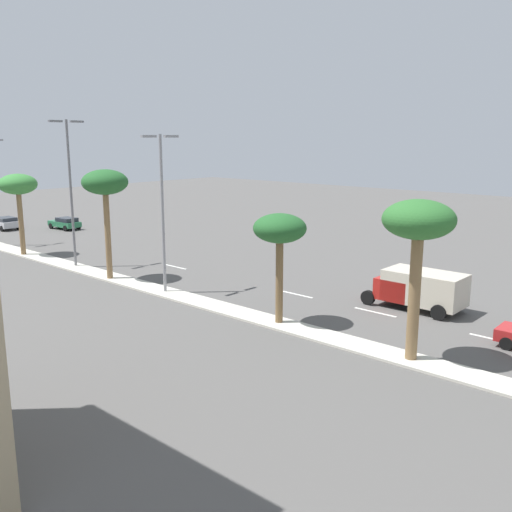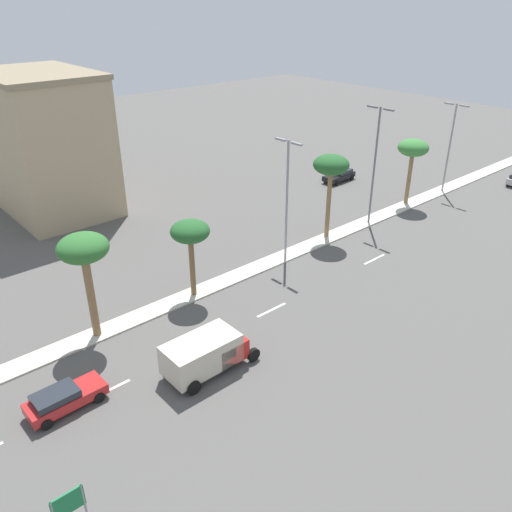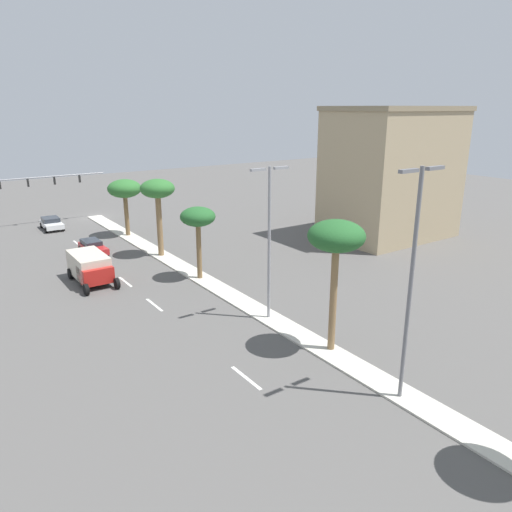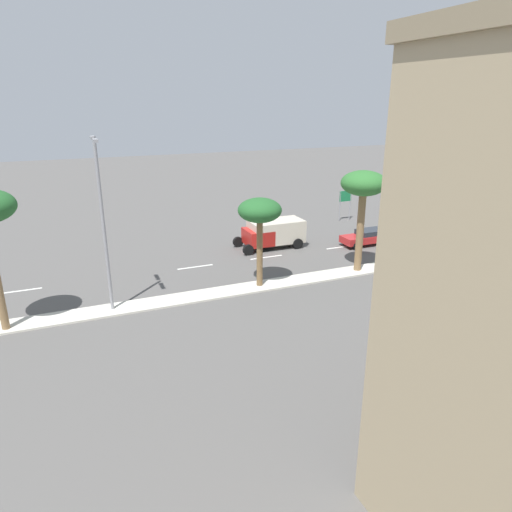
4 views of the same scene
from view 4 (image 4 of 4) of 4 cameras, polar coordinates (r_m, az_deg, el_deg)
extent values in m
plane|color=#565451|center=(30.13, -13.45, -5.94)|extent=(160.00, 160.00, 0.00)
cube|color=silver|center=(51.13, 25.37, 3.05)|extent=(0.20, 2.80, 0.01)
cube|color=silver|center=(45.44, 18.23, 2.13)|extent=(0.20, 2.80, 0.01)
cube|color=silver|center=(41.15, 10.36, 1.08)|extent=(0.20, 2.80, 0.01)
cube|color=silver|center=(37.92, 1.27, -0.15)|extent=(0.20, 2.80, 0.01)
cube|color=silver|center=(36.06, -7.48, -1.34)|extent=(0.20, 2.80, 0.01)
cube|color=silver|center=(35.26, -27.10, -3.85)|extent=(0.20, 2.80, 0.01)
cylinder|color=gray|center=(58.16, 21.96, 8.44)|extent=(0.24, 0.24, 6.30)
cylinder|color=gold|center=(58.69, 21.61, 5.66)|extent=(0.53, 0.53, 0.50)
cylinder|color=gray|center=(52.69, 28.03, 9.62)|extent=(15.17, 0.16, 0.16)
cube|color=black|center=(55.75, 24.39, 9.96)|extent=(0.20, 0.32, 0.90)
sphere|color=#19D83F|center=(55.87, 24.43, 9.66)|extent=(0.18, 0.18, 0.18)
cube|color=black|center=(53.73, 26.71, 9.36)|extent=(0.20, 0.32, 0.90)
sphere|color=#19D83F|center=(53.86, 26.75, 9.04)|extent=(0.18, 0.18, 0.18)
cylinder|color=gray|center=(50.34, 11.49, 6.15)|extent=(0.10, 0.10, 3.17)
cylinder|color=gray|center=(49.67, 10.28, 6.05)|extent=(0.10, 0.10, 3.17)
cube|color=#19723F|center=(49.79, 10.96, 7.26)|extent=(0.08, 1.39, 1.11)
cylinder|color=brown|center=(40.87, 23.61, 3.22)|extent=(0.48, 0.48, 4.64)
ellipsoid|color=#2D6B2D|center=(40.25, 24.16, 7.27)|extent=(3.67, 3.67, 2.02)
cylinder|color=olive|center=(34.81, 12.69, 2.97)|extent=(0.54, 0.54, 5.97)
ellipsoid|color=#2D6B2D|center=(34.03, 13.12, 8.73)|extent=(3.25, 3.25, 1.79)
cylinder|color=brown|center=(31.25, 0.45, 0.48)|extent=(0.42, 0.42, 4.79)
ellipsoid|color=#235B28|center=(30.46, 0.47, 5.67)|extent=(2.91, 2.91, 1.60)
cylinder|color=gray|center=(28.23, -18.24, 3.33)|extent=(0.20, 0.20, 10.30)
cube|color=gray|center=(26.50, -19.19, 13.30)|extent=(1.10, 0.24, 0.16)
cube|color=gray|center=(28.29, -19.47, 13.57)|extent=(1.10, 0.24, 0.16)
cube|color=silver|center=(51.31, 24.83, 3.87)|extent=(2.10, 4.24, 0.55)
cube|color=#262B33|center=(51.57, 25.32, 4.46)|extent=(1.85, 2.35, 0.48)
cylinder|color=black|center=(49.71, 24.36, 3.16)|extent=(0.24, 0.65, 0.64)
cylinder|color=black|center=(51.01, 22.88, 3.73)|extent=(0.24, 0.65, 0.64)
cylinder|color=black|center=(51.81, 26.66, 3.41)|extent=(0.24, 0.65, 0.64)
cylinder|color=black|center=(53.05, 25.19, 3.96)|extent=(0.24, 0.65, 0.64)
cube|color=red|center=(42.05, 13.30, 2.15)|extent=(1.81, 4.40, 0.61)
cube|color=#262B33|center=(42.23, 13.94, 2.90)|extent=(1.60, 2.43, 0.43)
cylinder|color=black|center=(40.63, 12.21, 1.19)|extent=(0.23, 0.64, 0.64)
cylinder|color=black|center=(41.90, 10.92, 1.83)|extent=(0.23, 0.64, 0.64)
cylinder|color=black|center=(42.44, 15.58, 1.68)|extent=(0.23, 0.64, 0.64)
cylinder|color=black|center=(43.65, 14.25, 2.27)|extent=(0.23, 0.64, 0.64)
cube|color=#B21E19|center=(39.69, 0.26, 2.39)|extent=(2.43, 2.18, 1.30)
cube|color=beige|center=(40.27, 2.50, 3.07)|extent=(2.43, 4.64, 1.91)
cylinder|color=black|center=(38.31, -0.97, 0.75)|extent=(0.28, 0.90, 0.90)
cylinder|color=black|center=(40.48, -2.23, 1.75)|extent=(0.28, 0.90, 0.90)
cylinder|color=black|center=(40.14, 5.15, 1.53)|extent=(0.28, 0.90, 0.90)
cylinder|color=black|center=(42.21, 3.64, 2.45)|extent=(0.28, 0.90, 0.90)
camera|label=1|loc=(31.07, 60.77, 5.36)|focal=39.99mm
camera|label=2|loc=(64.53, 6.69, 26.48)|focal=36.45mm
camera|label=3|loc=(50.95, -51.32, 13.93)|focal=33.96mm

